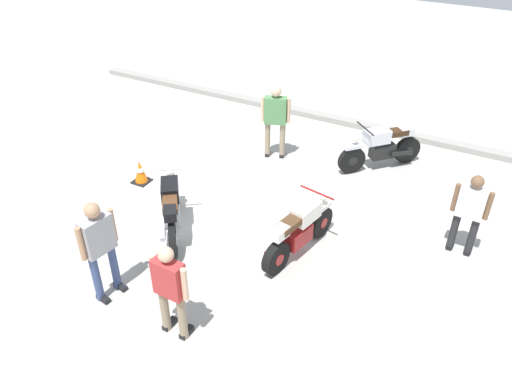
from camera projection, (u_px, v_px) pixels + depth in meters
ground_plane at (216, 195)px, 10.66m from camera, size 40.00×40.00×0.00m
curb_edge at (304, 113)px, 13.99m from camera, size 14.00×0.30×0.15m
motorcycle_cream_vintage at (299, 231)px, 8.84m from camera, size 0.80×1.94×1.07m
motorcycle_black_cruiser at (171, 208)px, 9.37m from camera, size 1.35×1.74×1.09m
motorcycle_silver_cruiser at (382, 147)px, 11.36m from camera, size 1.49×1.63×1.09m
person_in_white_shirt at (469, 211)px, 8.64m from camera, size 0.63×0.31×1.60m
person_in_red_shirt at (170, 287)px, 7.05m from camera, size 0.64×0.32×1.64m
person_in_gray_shirt at (99, 244)px, 7.69m from camera, size 0.37×0.68×1.78m
person_in_green_shirt at (275, 117)px, 11.49m from camera, size 0.67×0.45×1.78m
traffic_cone at (140, 172)px, 10.96m from camera, size 0.36×0.36×0.53m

